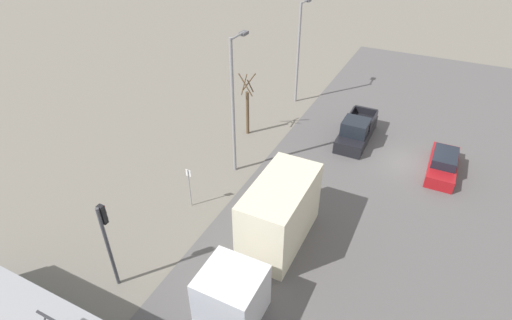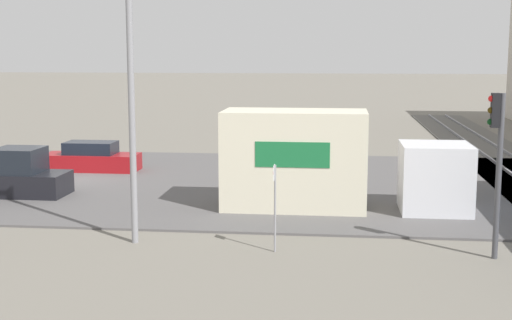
{
  "view_description": "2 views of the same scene",
  "coord_description": "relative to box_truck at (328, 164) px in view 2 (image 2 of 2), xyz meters",
  "views": [
    {
      "loc": [
        -0.82,
        24.57,
        15.59
      ],
      "look_at": [
        7.38,
        8.07,
        3.01
      ],
      "focal_mm": 28.0,
      "sensor_mm": 36.0,
      "label": 1
    },
    {
      "loc": [
        30.8,
        11.89,
        5.82
      ],
      "look_at": [
        4.01,
        8.78,
        1.7
      ],
      "focal_mm": 50.0,
      "sensor_mm": 36.0,
      "label": 2
    }
  ],
  "objects": [
    {
      "name": "no_parking_sign",
      "position": [
        5.73,
        -1.44,
        -0.19
      ],
      "size": [
        0.32,
        0.08,
        2.58
      ],
      "color": "gray",
      "rests_on": "ground"
    },
    {
      "name": "street_lamp_mid_block",
      "position": [
        5.19,
        -5.99,
        3.32
      ],
      "size": [
        0.36,
        1.95,
        8.85
      ],
      "color": "gray",
      "rests_on": "ground"
    },
    {
      "name": "box_truck",
      "position": [
        0.0,
        0.0,
        0.0
      ],
      "size": [
        2.6,
        8.94,
        3.6
      ],
      "color": "silver",
      "rests_on": "ground"
    },
    {
      "name": "ground_plane",
      "position": [
        -4.9,
        -11.54,
        -1.74
      ],
      "size": [
        320.0,
        320.0,
        0.0
      ],
      "primitive_type": "plane",
      "color": "slate"
    },
    {
      "name": "traffic_light_pole",
      "position": [
        5.69,
        4.74,
        1.33
      ],
      "size": [
        0.28,
        0.47,
        4.69
      ],
      "color": "#47474C",
      "rests_on": "ground"
    },
    {
      "name": "road_surface",
      "position": [
        -4.9,
        -11.54,
        -1.7
      ],
      "size": [
        17.46,
        45.48,
        0.08
      ],
      "color": "#565454",
      "rests_on": "ground"
    },
    {
      "name": "pickup_truck",
      "position": [
        -1.04,
        -12.99,
        -0.94
      ],
      "size": [
        1.94,
        5.27,
        1.92
      ],
      "color": "black",
      "rests_on": "ground"
    },
    {
      "name": "sedan_car_0",
      "position": [
        -7.17,
        -11.57,
        -1.08
      ],
      "size": [
        1.7,
        4.62,
        1.4
      ],
      "rotation": [
        0.0,
        0.0,
        3.14
      ],
      "color": "maroon",
      "rests_on": "ground"
    }
  ]
}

